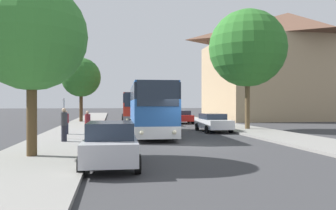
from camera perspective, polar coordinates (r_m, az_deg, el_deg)
The scene contains 16 objects.
ground_plane at distance 18.05m, azimuth 3.56°, elevation -6.92°, with size 300.00×300.00×0.00m, color #38383A.
sidewalk_left at distance 17.79m, azimuth -19.11°, elevation -6.79°, with size 4.00×120.00×0.15m, color gray.
sidewalk_right at distance 20.80m, azimuth 22.77°, elevation -5.78°, with size 4.00×120.00×0.15m, color gray.
building_right_background at distance 51.12m, azimuth 20.17°, elevation 6.40°, with size 21.89×14.93×15.52m.
bus_front at distance 23.68m, azimuth -3.16°, elevation -0.61°, with size 3.18×11.55×3.57m.
bus_middle at distance 38.60m, azimuth -5.90°, elevation -0.40°, with size 3.14×11.49×3.42m.
parked_car_left_curb at distance 11.86m, azimuth -9.94°, elevation -6.67°, with size 2.05×4.31×1.60m.
parked_car_right_near at distance 26.44m, azimuth 7.84°, elevation -2.98°, with size 2.10×4.54×1.46m.
parked_car_right_far at distance 37.26m, azimuth 2.49°, elevation -2.05°, with size 2.19×4.00×1.47m.
bus_stop_sign at distance 20.45m, azimuth -17.69°, elevation -1.44°, with size 0.08×0.45×2.42m.
pedestrian_waiting_near at distance 23.59m, azimuth -17.31°, elevation -2.90°, with size 0.36×0.36×1.62m.
pedestrian_waiting_far at distance 21.65m, azimuth -13.83°, elevation -3.15°, with size 0.36×0.36×1.64m.
pedestrian_walking_back at distance 19.05m, azimuth -17.65°, elevation -3.24°, with size 0.36×0.36×1.86m.
tree_left_near at distance 14.50m, azimuth -22.65°, elevation 11.03°, with size 4.43×4.43×7.05m.
tree_left_far at distance 40.19m, azimuth -14.91°, elevation 4.66°, with size 4.62×4.62×7.54m.
tree_right_near at distance 28.63m, azimuth 13.67°, elevation 9.56°, with size 6.46×6.46×9.99m.
Camera 1 is at (-4.15, -17.42, 2.24)m, focal length 35.00 mm.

